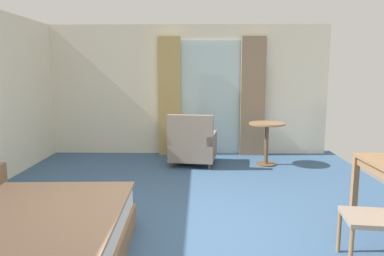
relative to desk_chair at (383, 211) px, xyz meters
name	(u,v)px	position (x,y,z in m)	size (l,w,h in m)	color
ground	(173,237)	(-1.80, 0.60, -0.53)	(5.90, 7.99, 0.10)	#38567A
wall_back	(186,90)	(-1.80, 4.34, 0.77)	(5.50, 0.12, 2.51)	silver
balcony_glass_door	(211,98)	(-1.31, 4.26, 0.62)	(1.16, 0.02, 2.21)	silver
curtain_panel_left	(169,97)	(-2.11, 4.16, 0.65)	(0.43, 0.10, 2.28)	tan
curtain_panel_right	(253,97)	(-0.51, 4.16, 0.65)	(0.46, 0.10, 2.28)	#897056
desk_chair	(383,211)	(0.00, 0.00, 0.00)	(0.50, 0.48, 0.88)	gray
armchair_by_window	(193,145)	(-1.65, 3.35, -0.14)	(0.86, 0.87, 0.91)	gray
round_cafe_table	(267,134)	(-0.36, 3.39, 0.06)	(0.62, 0.62, 0.74)	olive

